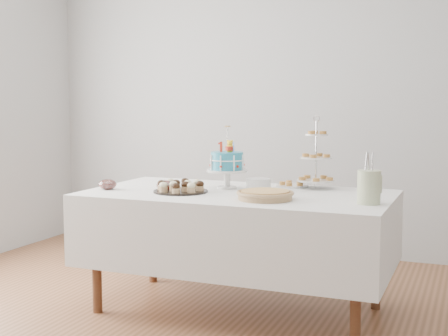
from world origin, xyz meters
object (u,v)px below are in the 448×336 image
at_px(pie, 265,194).
at_px(utensil_pitcher, 369,186).
at_px(jam_bowl_a, 165,186).
at_px(jam_bowl_b, 108,184).
at_px(table, 238,228).
at_px(birthday_cake, 227,172).
at_px(cupcake_tray, 181,186).
at_px(plate_stack, 258,183).
at_px(tiered_stand, 316,158).
at_px(pastry_plate, 292,184).

relative_size(pie, utensil_pitcher, 1.17).
xyz_separation_m(jam_bowl_a, jam_bowl_b, (-0.38, -0.09, 0.00)).
bearing_deg(table, jam_bowl_b, -166.98).
bearing_deg(birthday_cake, jam_bowl_a, -143.89).
bearing_deg(cupcake_tray, plate_stack, 43.07).
distance_m(birthday_cake, tiered_stand, 0.59).
distance_m(tiered_stand, utensil_pitcher, 0.67).
distance_m(birthday_cake, jam_bowl_a, 0.42).
height_order(birthday_cake, jam_bowl_b, birthday_cake).
height_order(table, birthday_cake, birthday_cake).
height_order(pie, pastry_plate, pie).
bearing_deg(cupcake_tray, birthday_cake, 52.28).
height_order(birthday_cake, utensil_pitcher, birthday_cake).
height_order(table, cupcake_tray, cupcake_tray).
xyz_separation_m(plate_stack, utensil_pitcher, (0.79, -0.38, 0.07)).
distance_m(table, pie, 0.42).
bearing_deg(plate_stack, pastry_plate, 41.20).
bearing_deg(jam_bowl_b, cupcake_tray, 7.27).
height_order(pie, tiered_stand, tiered_stand).
bearing_deg(plate_stack, jam_bowl_a, -146.54).
bearing_deg(utensil_pitcher, plate_stack, 130.53).
height_order(table, pastry_plate, pastry_plate).
relative_size(table, tiered_stand, 3.96).
distance_m(cupcake_tray, pie, 0.60).
xyz_separation_m(table, jam_bowl_a, (-0.46, -0.10, 0.26)).
distance_m(plate_stack, pastry_plate, 0.25).
bearing_deg(pie, pastry_plate, 91.17).
relative_size(jam_bowl_b, utensil_pitcher, 0.40).
bearing_deg(plate_stack, birthday_cake, -152.09).
bearing_deg(tiered_stand, pie, -105.42).
xyz_separation_m(pie, tiered_stand, (0.16, 0.58, 0.17)).
relative_size(birthday_cake, plate_stack, 2.52).
distance_m(birthday_cake, jam_bowl_b, 0.79).
distance_m(cupcake_tray, pastry_plate, 0.79).
distance_m(birthday_cake, cupcake_tray, 0.35).
bearing_deg(pastry_plate, birthday_cake, -144.91).
bearing_deg(pie, plate_stack, 113.63).
height_order(plate_stack, pastry_plate, plate_stack).
distance_m(pastry_plate, jam_bowl_b, 1.23).
xyz_separation_m(tiered_stand, plate_stack, (-0.36, -0.13, -0.17)).
xyz_separation_m(plate_stack, pastry_plate, (0.19, 0.16, -0.02)).
bearing_deg(tiered_stand, birthday_cake, -157.49).
distance_m(plate_stack, jam_bowl_a, 0.62).
bearing_deg(pastry_plate, jam_bowl_b, -151.17).
bearing_deg(birthday_cake, jam_bowl_b, -154.94).
relative_size(pie, tiered_stand, 0.70).
distance_m(birthday_cake, pastry_plate, 0.46).
xyz_separation_m(pastry_plate, utensil_pitcher, (0.60, -0.54, 0.09)).
height_order(table, utensil_pitcher, utensil_pitcher).
bearing_deg(jam_bowl_a, table, 12.62).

